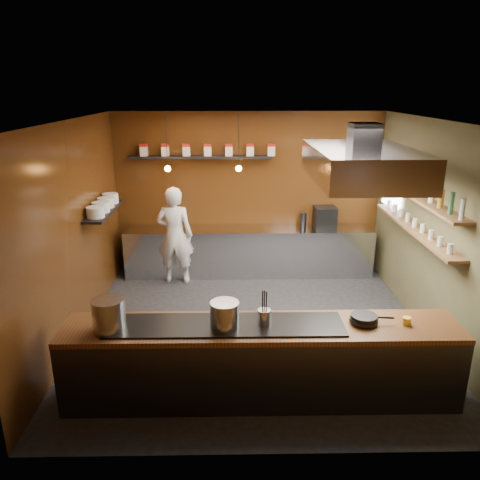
{
  "coord_description": "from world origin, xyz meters",
  "views": [
    {
      "loc": [
        -0.32,
        -6.18,
        3.42
      ],
      "look_at": [
        -0.2,
        0.4,
        1.25
      ],
      "focal_mm": 35.0,
      "sensor_mm": 36.0,
      "label": 1
    }
  ],
  "objects_px": {
    "stockpot_small": "(225,315)",
    "chef": "(175,235)",
    "extractor_hood": "(362,164)",
    "espresso_machine": "(325,217)",
    "stockpot_large": "(109,314)"
  },
  "relations": [
    {
      "from": "stockpot_large",
      "to": "espresso_machine",
      "type": "distance_m",
      "value": 4.95
    },
    {
      "from": "stockpot_large",
      "to": "espresso_machine",
      "type": "bearing_deg",
      "value": 51.88
    },
    {
      "from": "chef",
      "to": "espresso_machine",
      "type": "bearing_deg",
      "value": -165.71
    },
    {
      "from": "stockpot_small",
      "to": "chef",
      "type": "xyz_separation_m",
      "value": [
        -0.94,
        3.47,
        -0.2
      ]
    },
    {
      "from": "stockpot_large",
      "to": "stockpot_small",
      "type": "bearing_deg",
      "value": 0.65
    },
    {
      "from": "extractor_hood",
      "to": "stockpot_small",
      "type": "height_order",
      "value": "extractor_hood"
    },
    {
      "from": "espresso_machine",
      "to": "chef",
      "type": "distance_m",
      "value": 2.8
    },
    {
      "from": "stockpot_small",
      "to": "extractor_hood",
      "type": "bearing_deg",
      "value": 36.57
    },
    {
      "from": "stockpot_small",
      "to": "chef",
      "type": "bearing_deg",
      "value": 105.16
    },
    {
      "from": "extractor_hood",
      "to": "espresso_machine",
      "type": "xyz_separation_m",
      "value": [
        0.12,
        2.62,
        -1.41
      ]
    },
    {
      "from": "extractor_hood",
      "to": "stockpot_large",
      "type": "relative_size",
      "value": 5.68
    },
    {
      "from": "extractor_hood",
      "to": "stockpot_large",
      "type": "bearing_deg",
      "value": -156.49
    },
    {
      "from": "stockpot_large",
      "to": "espresso_machine",
      "type": "height_order",
      "value": "espresso_machine"
    },
    {
      "from": "espresso_machine",
      "to": "stockpot_large",
      "type": "bearing_deg",
      "value": -129.87
    },
    {
      "from": "stockpot_small",
      "to": "espresso_machine",
      "type": "height_order",
      "value": "espresso_machine"
    }
  ]
}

